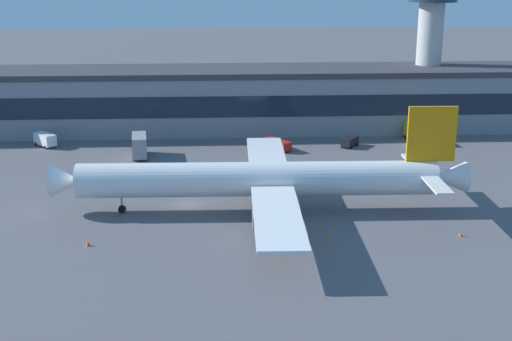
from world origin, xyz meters
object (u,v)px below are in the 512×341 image
Objects in this scene: follow_me_car at (350,141)px; traffic_cone_0 at (461,234)px; crew_van at (45,139)px; fuel_truck at (417,132)px; traffic_cone_3 at (328,238)px; belt_loader at (278,144)px; control_tower at (430,32)px; traffic_cone_1 at (88,243)px; catering_truck at (139,145)px; traffic_cone_2 at (296,242)px; airliner at (264,179)px.

follow_me_car reaches higher than traffic_cone_0.
crew_van reaches higher than follow_me_car.
traffic_cone_0 is (-8.40, -51.04, -1.60)m from fuel_truck.
belt_loader is at bearing 93.13° from traffic_cone_3.
control_tower is 95.05m from traffic_cone_1.
fuel_truck is at bearing -0.01° from crew_van.
follow_me_car is 47.98m from traffic_cone_0.
traffic_cone_0 is at bearing -82.84° from follow_me_car.
crew_van is at bearing 155.80° from catering_truck.
traffic_cone_3 is at bearing -115.59° from control_tower.
catering_truck is 50.44m from traffic_cone_2.
control_tower is 68.53m from catering_truck.
crew_van is (-19.36, 8.70, -0.83)m from catering_truck.
airliner is 28.13m from traffic_cone_0.
airliner reaches higher than catering_truck.
fuel_truck is (33.79, 39.84, -2.99)m from airliner.
airliner is 80.68× the size of traffic_cone_1.
control_tower is 47.37× the size of traffic_cone_2.
catering_truck reaches higher than traffic_cone_1.
traffic_cone_3 is (48.14, -51.42, -1.14)m from crew_van.
belt_loader is 11.37× the size of traffic_cone_0.
traffic_cone_3 is (-26.21, -51.41, -1.56)m from fuel_truck.
traffic_cone_2 is at bearing -108.06° from follow_me_car.
traffic_cone_0 is at bearing -102.25° from control_tower.
traffic_cone_0 is at bearing -66.13° from belt_loader.
traffic_cone_0 is at bearing -37.75° from crew_van.
traffic_cone_0 is (-14.61, -67.31, -20.13)m from control_tower.
traffic_cone_3 is (-17.80, -0.37, 0.03)m from traffic_cone_0.
catering_truck is (-21.19, 31.15, -2.59)m from airliner.
traffic_cone_2 is at bearing -175.64° from traffic_cone_0.
fuel_truck is 51.75m from traffic_cone_0.
traffic_cone_1 is at bearing -132.98° from control_tower.
belt_loader reaches higher than traffic_cone_3.
traffic_cone_2 is (-36.66, -68.99, -20.07)m from control_tower.
belt_loader is at bearing 87.94° from traffic_cone_2.
control_tower is at bearing 64.41° from traffic_cone_3.
traffic_cone_3 is (28.78, -42.72, -1.97)m from catering_truck.
fuel_truck is (-6.21, -16.27, -18.53)m from control_tower.
control_tower reaches higher than traffic_cone_1.
fuel_truck is (14.38, 3.43, 0.79)m from follow_me_car.
traffic_cone_3 is at bearing -117.01° from fuel_truck.
catering_truck reaches higher than fuel_truck.
traffic_cone_1 is at bearing 177.82° from traffic_cone_2.
airliner reaches higher than traffic_cone_2.
traffic_cone_1 is at bearing -131.54° from follow_me_car.
catering_truck is at bearing 119.12° from traffic_cone_2.
traffic_cone_2 is (24.53, -44.03, -1.95)m from catering_truck.
traffic_cone_2 is (-22.05, -1.68, 0.06)m from traffic_cone_0.
control_tower is 4.41× the size of catering_truck.
airliner reaches higher than traffic_cone_0.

